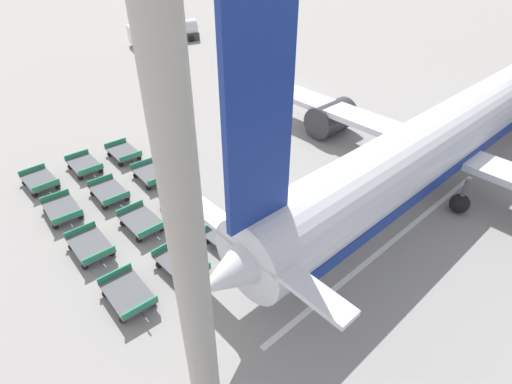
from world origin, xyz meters
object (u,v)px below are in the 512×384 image
Objects in this scene: baggage_dolly_row_near_col_a at (40,181)px; baggage_dolly_row_mid_a_col_d at (181,263)px; baggage_dolly_row_mid_b_col_c at (182,203)px; baggage_dolly_row_near_col_b at (62,209)px; baggage_dolly_row_mid_b_col_b at (151,174)px; baggage_dolly_row_mid_b_col_d at (228,239)px; baggage_dolly_row_mid_a_col_a at (84,165)px; baggage_dolly_row_mid_a_col_b at (109,192)px; baggage_dolly_row_mid_b_col_a at (124,152)px; baggage_dolly_row_mid_a_col_c at (141,222)px; baggage_dolly_row_near_col_d at (128,294)px; airplane at (449,135)px; apron_light_mast at (172,131)px; baggage_dolly_row_near_col_c at (90,246)px; fuel_tanker_primary at (168,33)px.

baggage_dolly_row_near_col_a is 1.00× the size of baggage_dolly_row_mid_a_col_d.
baggage_dolly_row_near_col_a is 10.25m from baggage_dolly_row_mid_b_col_c.
baggage_dolly_row_near_col_b is 1.00× the size of baggage_dolly_row_mid_b_col_b.
baggage_dolly_row_mid_a_col_a is at bearing -172.98° from baggage_dolly_row_mid_b_col_d.
baggage_dolly_row_mid_b_col_d is at bearing 13.66° from baggage_dolly_row_mid_a_col_b.
baggage_dolly_row_mid_b_col_a and baggage_dolly_row_mid_b_col_b have the same top height.
baggage_dolly_row_mid_a_col_c is at bearing 30.70° from baggage_dolly_row_near_col_b.
baggage_dolly_row_mid_b_col_a is 4.09m from baggage_dolly_row_mid_b_col_b.
baggage_dolly_row_mid_b_col_b is (-3.97, 3.35, 0.00)m from baggage_dolly_row_mid_a_col_c.
baggage_dolly_row_mid_a_col_a and baggage_dolly_row_mid_b_col_b have the same top height.
baggage_dolly_row_near_col_d is at bearing -24.15° from baggage_dolly_row_mid_a_col_b.
baggage_dolly_row_mid_a_col_c is 1.00× the size of baggage_dolly_row_mid_b_col_d.
baggage_dolly_row_mid_a_col_d and baggage_dolly_row_mid_b_col_c have the same top height.
baggage_dolly_row_mid_a_col_b is 3.11m from baggage_dolly_row_mid_b_col_b.
baggage_dolly_row_mid_b_col_a is at bearing -142.24° from airplane.
apron_light_mast is (17.86, -9.62, 12.72)m from baggage_dolly_row_mid_b_col_b.
baggage_dolly_row_near_col_b is 1.00× the size of baggage_dolly_row_near_col_d.
baggage_dolly_row_mid_b_col_b is at bearing 151.70° from apron_light_mast.
baggage_dolly_row_near_col_a and baggage_dolly_row_near_col_c have the same top height.
baggage_dolly_row_near_col_d and baggage_dolly_row_mid_a_col_c have the same top height.
baggage_dolly_row_near_col_d is 1.00× the size of baggage_dolly_row_mid_b_col_b.
baggage_dolly_row_mid_a_col_a is 8.48m from baggage_dolly_row_mid_a_col_c.
baggage_dolly_row_mid_b_col_b is (0.52, 6.02, 0.00)m from baggage_dolly_row_near_col_b.
baggage_dolly_row_near_col_d is at bearing -39.99° from baggage_dolly_row_mid_b_col_b.
baggage_dolly_row_mid_b_col_a is at bearing 155.39° from baggage_dolly_row_mid_a_col_c.
baggage_dolly_row_mid_b_col_d is (13.22, 1.63, 0.00)m from baggage_dolly_row_mid_a_col_a.
baggage_dolly_row_mid_a_col_c is 2.74m from baggage_dolly_row_mid_b_col_c.
baggage_dolly_row_near_col_c is 1.00× the size of baggage_dolly_row_mid_b_col_a.
baggage_dolly_row_near_col_b is 10.55m from baggage_dolly_row_mid_b_col_d.
baggage_dolly_row_near_col_a is 0.99× the size of baggage_dolly_row_near_col_d.
fuel_tanker_primary reaches higher than baggage_dolly_row_near_col_d.
baggage_dolly_row_mid_a_col_c is at bearing 173.55° from baggage_dolly_row_mid_a_col_d.
baggage_dolly_row_near_col_a is 7.33m from baggage_dolly_row_mid_b_col_b.
baggage_dolly_row_mid_a_col_d is at bearing 13.78° from baggage_dolly_row_near_col_b.
baggage_dolly_row_mid_a_col_d is (4.59, 2.56, 0.00)m from baggage_dolly_row_near_col_c.
baggage_dolly_row_mid_b_col_d is (8.74, -0.94, 0.00)m from baggage_dolly_row_mid_b_col_b.
baggage_dolly_row_near_col_b is 1.01× the size of baggage_dolly_row_mid_a_col_c.
baggage_dolly_row_mid_b_col_d is at bearing -5.67° from baggage_dolly_row_mid_b_col_a.
baggage_dolly_row_near_col_b and baggage_dolly_row_mid_b_col_a have the same top height.
fuel_tanker_primary is 0.44× the size of apron_light_mast.
baggage_dolly_row_near_col_d is at bearing -38.56° from fuel_tanker_primary.
baggage_dolly_row_mid_a_col_b is at bearing 139.61° from baggage_dolly_row_near_col_c.
baggage_dolly_row_mid_b_col_c is at bearing 29.34° from baggage_dolly_row_mid_a_col_b.
fuel_tanker_primary is at bearing 138.28° from baggage_dolly_row_near_col_c.
baggage_dolly_row_mid_b_col_d is 0.16× the size of apron_light_mast.
airplane is 11.74× the size of baggage_dolly_row_mid_a_col_c.
baggage_dolly_row_mid_b_col_a is (-7.81, 6.74, 0.00)m from baggage_dolly_row_near_col_c.
baggage_dolly_row_mid_a_col_b is at bearing -41.17° from baggage_dolly_row_mid_b_col_a.
airplane is at bearing 74.38° from baggage_dolly_row_near_col_d.
baggage_dolly_row_near_col_a is 4.21m from baggage_dolly_row_near_col_b.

